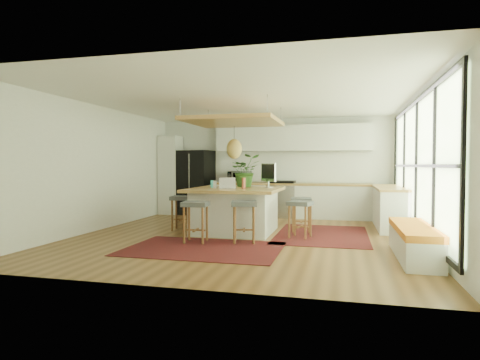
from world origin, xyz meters
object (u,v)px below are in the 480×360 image
(microwave, at_px, (240,176))
(island_plant, at_px, (245,174))
(island, at_px, (235,210))
(stool_near_right, at_px, (244,223))
(laptop, at_px, (228,183))
(fridge, at_px, (196,182))
(stool_right_back, at_px, (301,215))
(stool_left_side, at_px, (182,214))
(stool_right_front, at_px, (300,220))
(monitor, at_px, (268,176))
(stool_near_left, at_px, (196,223))

(microwave, bearing_deg, island_plant, -59.43)
(island, distance_m, island_plant, 0.93)
(stool_near_right, relative_size, laptop, 2.14)
(fridge, bearing_deg, microwave, 8.32)
(fridge, height_order, stool_near_right, fridge)
(fridge, relative_size, island_plant, 2.54)
(laptop, distance_m, island_plant, 0.93)
(stool_near_right, xyz_separation_m, island_plant, (-0.37, 1.66, 0.86))
(island, xyz_separation_m, microwave, (-0.59, 2.69, 0.65))
(island_plant, bearing_deg, island, -98.52)
(island, xyz_separation_m, stool_right_back, (1.33, 0.40, -0.11))
(fridge, distance_m, stool_left_side, 2.85)
(stool_right_front, relative_size, monitor, 1.25)
(stool_near_left, distance_m, island_plant, 2.12)
(stool_right_front, bearing_deg, island_plant, 144.50)
(laptop, height_order, microwave, microwave)
(stool_right_back, bearing_deg, island, -163.43)
(stool_near_right, distance_m, monitor, 1.67)
(island, distance_m, stool_left_side, 1.22)
(stool_right_front, distance_m, microwave, 3.73)
(island, distance_m, stool_near_right, 1.20)
(stool_near_left, bearing_deg, stool_left_side, 121.45)
(stool_right_front, height_order, monitor, monitor)
(island, relative_size, stool_near_left, 2.46)
(stool_near_right, bearing_deg, stool_right_back, 59.51)
(stool_near_right, relative_size, microwave, 1.32)
(stool_left_side, bearing_deg, monitor, 9.80)
(stool_near_right, xyz_separation_m, stool_right_front, (0.94, 0.73, 0.00))
(stool_right_front, height_order, microwave, microwave)
(stool_right_back, distance_m, island_plant, 1.52)
(laptop, xyz_separation_m, microwave, (-0.52, 3.04, 0.07))
(microwave, bearing_deg, stool_left_side, -90.13)
(stool_near_left, relative_size, island_plant, 1.05)
(stool_right_back, distance_m, stool_left_side, 2.58)
(stool_near_left, bearing_deg, stool_right_front, 27.77)
(stool_right_front, relative_size, laptop, 2.01)
(stool_right_back, relative_size, laptop, 2.03)
(stool_near_left, xyz_separation_m, stool_near_right, (0.85, 0.22, 0.00))
(monitor, relative_size, island_plant, 0.80)
(stool_right_front, relative_size, stool_left_side, 0.97)
(island, xyz_separation_m, stool_near_right, (0.45, -1.10, -0.11))
(laptop, relative_size, microwave, 0.62)
(island, relative_size, monitor, 3.23)
(stool_near_left, relative_size, stool_right_front, 1.05)
(island, xyz_separation_m, stool_right_front, (1.39, -0.37, -0.11))
(monitor, bearing_deg, stool_left_side, -120.86)
(stool_left_side, bearing_deg, island_plant, 22.67)
(island_plant, bearing_deg, stool_left_side, -157.33)
(stool_left_side, height_order, island_plant, island_plant)
(stool_near_right, bearing_deg, monitor, 82.48)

